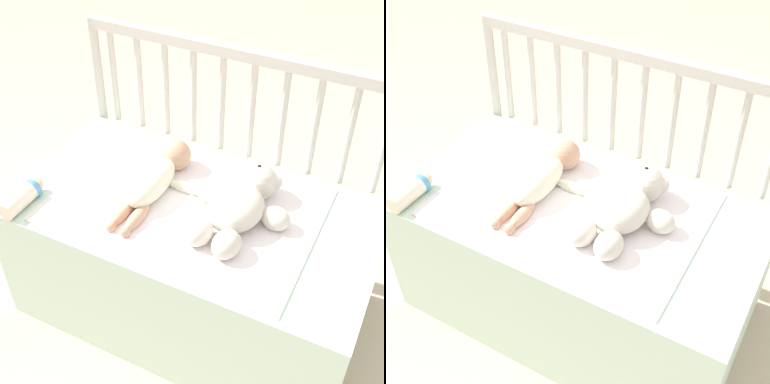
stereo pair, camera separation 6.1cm
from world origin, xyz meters
TOP-DOWN VIEW (x-y plane):
  - ground_plane at (0.00, 0.00)m, footprint 12.00×12.00m
  - crib_mattress at (0.00, 0.00)m, footprint 1.10×0.59m
  - crib_rail at (-0.00, 0.32)m, footprint 1.10×0.04m
  - blanket at (-0.02, -0.00)m, footprint 0.78×0.54m
  - teddy_bear at (0.14, 0.02)m, footprint 0.31×0.37m
  - baby at (-0.14, 0.03)m, footprint 0.30×0.41m
  - baby_bottle at (-0.46, -0.21)m, footprint 0.06×0.16m

SIDE VIEW (x-z plane):
  - ground_plane at x=0.00m, z-range 0.00..0.00m
  - crib_mattress at x=0.00m, z-range 0.00..0.47m
  - blanket at x=-0.02m, z-range 0.47..0.48m
  - baby_bottle at x=-0.46m, z-range 0.47..0.53m
  - baby at x=-0.14m, z-range 0.46..0.57m
  - teddy_bear at x=0.14m, z-range 0.47..0.58m
  - crib_rail at x=0.00m, z-range 0.17..1.02m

